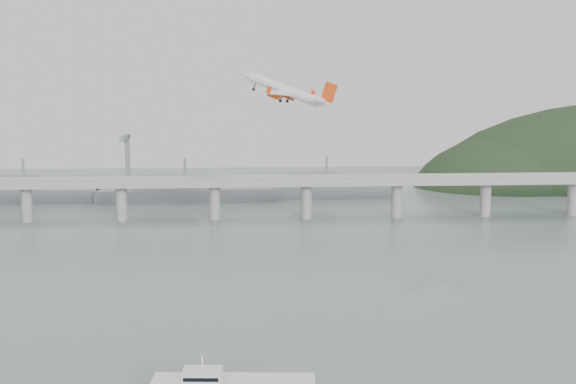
{
  "coord_description": "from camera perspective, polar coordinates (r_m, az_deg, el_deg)",
  "views": [
    {
      "loc": [
        -18.38,
        -213.71,
        75.49
      ],
      "look_at": [
        0.0,
        55.0,
        36.0
      ],
      "focal_mm": 48.0,
      "sensor_mm": 36.0,
      "label": 1
    }
  ],
  "objects": [
    {
      "name": "airliner",
      "position": [
        311.52,
        -0.08,
        7.5
      ],
      "size": [
        38.27,
        36.82,
        16.54
      ],
      "rotation": [
        0.05,
        -0.31,
        2.58
      ],
      "color": "silver",
      "rests_on": "ground"
    },
    {
      "name": "bridge",
      "position": [
        418.09,
        -1.51,
        0.39
      ],
      "size": [
        800.0,
        22.0,
        23.9
      ],
      "color": "#959592",
      "rests_on": "ground"
    },
    {
      "name": "ground",
      "position": [
        227.39,
        0.96,
        -11.05
      ],
      "size": [
        900.0,
        900.0,
        0.0
      ],
      "primitive_type": "plane",
      "color": "slate",
      "rests_on": "ground"
    },
    {
      "name": "distant_fleet",
      "position": [
        502.79,
        -19.68,
        -0.07
      ],
      "size": [
        453.0,
        60.9,
        40.0
      ],
      "color": "slate",
      "rests_on": "ground"
    }
  ]
}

